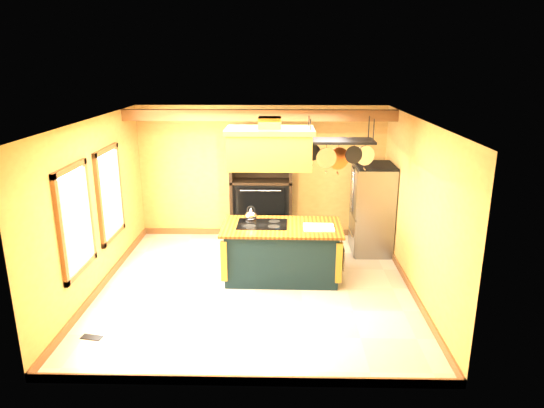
{
  "coord_description": "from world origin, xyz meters",
  "views": [
    {
      "loc": [
        0.43,
        -7.17,
        3.55
      ],
      "look_at": [
        0.26,
        0.3,
        1.33
      ],
      "focal_mm": 32.0,
      "sensor_mm": 36.0,
      "label": 1
    }
  ],
  "objects_px": {
    "pot_rack": "(340,147)",
    "refrigerator": "(372,211)",
    "kitchen_island": "(282,251)",
    "hutch": "(261,199)",
    "range_hood": "(270,147)"
  },
  "relations": [
    {
      "from": "pot_rack",
      "to": "refrigerator",
      "type": "relative_size",
      "value": 0.69
    },
    {
      "from": "refrigerator",
      "to": "pot_rack",
      "type": "bearing_deg",
      "value": -123.64
    },
    {
      "from": "kitchen_island",
      "to": "range_hood",
      "type": "relative_size",
      "value": 1.44
    },
    {
      "from": "pot_rack",
      "to": "hutch",
      "type": "xyz_separation_m",
      "value": [
        -1.33,
        1.84,
        -1.38
      ]
    },
    {
      "from": "kitchen_island",
      "to": "hutch",
      "type": "distance_m",
      "value": 1.94
    },
    {
      "from": "pot_rack",
      "to": "refrigerator",
      "type": "distance_m",
      "value": 2.02
    },
    {
      "from": "kitchen_island",
      "to": "pot_rack",
      "type": "bearing_deg",
      "value": 1.51
    },
    {
      "from": "kitchen_island",
      "to": "hutch",
      "type": "height_order",
      "value": "hutch"
    },
    {
      "from": "range_hood",
      "to": "hutch",
      "type": "bearing_deg",
      "value": 96.8
    },
    {
      "from": "kitchen_island",
      "to": "refrigerator",
      "type": "relative_size",
      "value": 1.19
    },
    {
      "from": "hutch",
      "to": "refrigerator",
      "type": "bearing_deg",
      "value": -17.06
    },
    {
      "from": "range_hood",
      "to": "hutch",
      "type": "xyz_separation_m",
      "value": [
        -0.22,
        1.85,
        -1.39
      ]
    },
    {
      "from": "kitchen_island",
      "to": "range_hood",
      "type": "distance_m",
      "value": 1.78
    },
    {
      "from": "kitchen_island",
      "to": "hutch",
      "type": "xyz_separation_m",
      "value": [
        -0.42,
        1.85,
        0.38
      ]
    },
    {
      "from": "pot_rack",
      "to": "refrigerator",
      "type": "height_order",
      "value": "pot_rack"
    }
  ]
}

